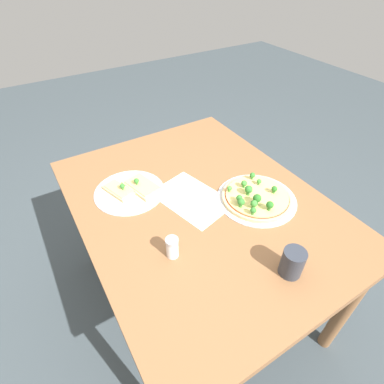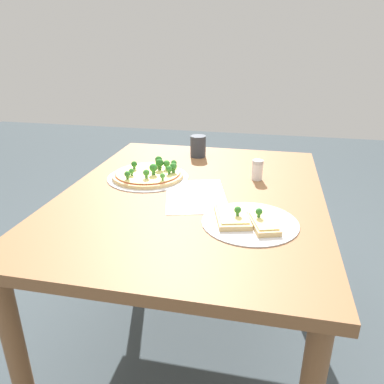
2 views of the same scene
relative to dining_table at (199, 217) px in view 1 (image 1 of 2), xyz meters
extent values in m
plane|color=#3D474C|center=(0.00, 0.00, -0.65)|extent=(8.00, 8.00, 0.00)
cube|color=brown|center=(0.00, 0.00, 0.07)|extent=(1.22, 0.95, 0.04)
cylinder|color=brown|center=(-0.55, -0.41, -0.30)|extent=(0.06, 0.06, 0.70)
cylinder|color=brown|center=(-0.55, 0.41, -0.30)|extent=(0.06, 0.06, 0.70)
cylinder|color=brown|center=(0.55, 0.41, -0.30)|extent=(0.06, 0.06, 0.70)
cylinder|color=silver|center=(0.11, 0.21, 0.09)|extent=(0.33, 0.33, 0.00)
cylinder|color=#E5C17F|center=(0.11, 0.21, 0.10)|extent=(0.29, 0.29, 0.01)
cylinder|color=#A82D1E|center=(0.11, 0.21, 0.11)|extent=(0.27, 0.27, 0.00)
cylinder|color=#EACC75|center=(0.11, 0.21, 0.11)|extent=(0.26, 0.26, 0.00)
sphere|color=#337A2D|center=(0.02, 0.26, 0.13)|extent=(0.02, 0.02, 0.02)
cylinder|color=#3F8136|center=(0.02, 0.26, 0.12)|extent=(0.01, 0.01, 0.01)
sphere|color=#3D8933|center=(0.04, 0.19, 0.14)|extent=(0.03, 0.03, 0.03)
cylinder|color=#488E3A|center=(0.04, 0.19, 0.12)|extent=(0.01, 0.01, 0.01)
sphere|color=#337A2D|center=(0.19, 0.12, 0.13)|extent=(0.02, 0.02, 0.02)
cylinder|color=#3F8136|center=(0.19, 0.12, 0.12)|extent=(0.01, 0.01, 0.01)
sphere|color=#479338|center=(0.03, 0.13, 0.13)|extent=(0.02, 0.02, 0.02)
cylinder|color=#51973E|center=(0.03, 0.13, 0.12)|extent=(0.01, 0.01, 0.01)
sphere|color=#337A2D|center=(0.13, 0.11, 0.14)|extent=(0.03, 0.03, 0.03)
cylinder|color=#3F8136|center=(0.13, 0.11, 0.12)|extent=(0.01, 0.01, 0.01)
sphere|color=#286B23|center=(0.14, 0.28, 0.13)|extent=(0.02, 0.02, 0.02)
cylinder|color=#37742D|center=(0.14, 0.28, 0.12)|extent=(0.01, 0.01, 0.01)
sphere|color=#286B23|center=(0.15, 0.17, 0.14)|extent=(0.03, 0.03, 0.03)
cylinder|color=#37742D|center=(0.15, 0.17, 0.12)|extent=(0.02, 0.02, 0.02)
sphere|color=#3D8933|center=(0.16, 0.15, 0.14)|extent=(0.03, 0.03, 0.03)
cylinder|color=#488E3A|center=(0.16, 0.15, 0.12)|extent=(0.01, 0.01, 0.01)
sphere|color=#286B23|center=(0.20, 0.19, 0.14)|extent=(0.03, 0.03, 0.03)
cylinder|color=#37742D|center=(0.20, 0.19, 0.12)|extent=(0.01, 0.01, 0.01)
sphere|color=#337A2D|center=(0.11, 0.12, 0.14)|extent=(0.03, 0.03, 0.03)
cylinder|color=#3F8136|center=(0.11, 0.12, 0.12)|extent=(0.01, 0.01, 0.01)
sphere|color=#3D8933|center=(0.06, 0.26, 0.13)|extent=(0.02, 0.02, 0.02)
cylinder|color=#488E3A|center=(0.06, 0.26, 0.12)|extent=(0.01, 0.01, 0.01)
sphere|color=#337A2D|center=(0.09, 0.18, 0.14)|extent=(0.03, 0.03, 0.03)
cylinder|color=#3F8136|center=(0.09, 0.18, 0.12)|extent=(0.01, 0.01, 0.01)
cylinder|color=silver|center=(-0.21, -0.23, 0.09)|extent=(0.30, 0.30, 0.00)
cube|color=#E5C17F|center=(-0.23, -0.27, 0.10)|extent=(0.16, 0.11, 0.02)
cube|color=#EACC75|center=(-0.23, -0.27, 0.11)|extent=(0.13, 0.09, 0.00)
sphere|color=#337A2D|center=(-0.21, -0.25, 0.13)|extent=(0.02, 0.02, 0.02)
cylinder|color=#3F8136|center=(-0.21, -0.25, 0.12)|extent=(0.01, 0.01, 0.01)
cube|color=#E5C17F|center=(-0.20, -0.17, 0.10)|extent=(0.19, 0.14, 0.02)
cube|color=#EACC75|center=(-0.20, -0.17, 0.11)|extent=(0.16, 0.12, 0.00)
sphere|color=#337A2D|center=(-0.21, -0.19, 0.13)|extent=(0.02, 0.02, 0.02)
cylinder|color=#3F8136|center=(-0.21, -0.19, 0.12)|extent=(0.01, 0.01, 0.01)
cylinder|color=#2D333D|center=(0.44, 0.07, 0.14)|extent=(0.07, 0.07, 0.10)
cylinder|color=silver|center=(0.18, -0.23, 0.12)|extent=(0.04, 0.04, 0.07)
cylinder|color=#B2B2B7|center=(0.18, -0.23, 0.16)|extent=(0.04, 0.04, 0.01)
cube|color=white|center=(-0.03, -0.02, 0.09)|extent=(0.36, 0.29, 0.00)
camera|label=1|loc=(0.77, -0.50, 0.93)|focal=28.00mm
camera|label=2|loc=(-1.26, -0.26, 0.62)|focal=35.00mm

